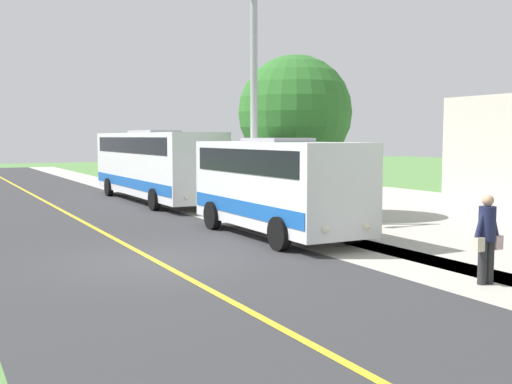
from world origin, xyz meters
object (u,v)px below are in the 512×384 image
Objects in this scene: pedestrian_with_bags at (487,236)px; transit_bus_rear at (154,162)px; shuttle_bus_front at (277,182)px; tree_curbside at (295,113)px; street_light_pole at (251,96)px.

transit_bus_rear is at bearing -88.09° from pedestrian_with_bags.
transit_bus_rear is 18.78m from pedestrian_with_bags.
shuttle_bus_front reaches higher than pedestrian_with_bags.
transit_bus_rear is at bearing -90.26° from shuttle_bus_front.
pedestrian_with_bags is 0.30× the size of tree_curbside.
shuttle_bus_front is 7.36m from pedestrian_with_bags.
shuttle_bus_front is at bearing 80.44° from street_light_pole.
street_light_pole is at bearing 27.23° from tree_curbside.
transit_bus_rear is (-0.05, -11.46, 0.18)m from shuttle_bus_front.
street_light_pole is 1.31× the size of tree_curbside.
tree_curbside is at bearing -101.54° from pedestrian_with_bags.
street_light_pole is (-0.37, 8.94, 2.54)m from transit_bus_rear.
street_light_pole is (-0.42, -2.52, 2.72)m from shuttle_bus_front.
shuttle_bus_front is 1.18× the size of tree_curbside.
shuttle_bus_front is at bearing -84.69° from pedestrian_with_bags.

